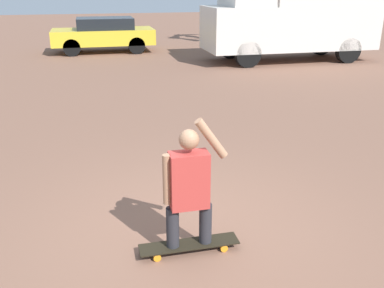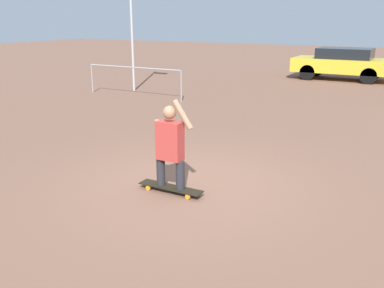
% 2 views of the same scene
% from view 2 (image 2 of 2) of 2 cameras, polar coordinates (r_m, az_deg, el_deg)
% --- Properties ---
extents(ground_plane, '(80.00, 80.00, 0.00)m').
position_cam_2_polar(ground_plane, '(7.32, -0.40, -5.39)').
color(ground_plane, brown).
extents(skateboard, '(1.11, 0.23, 0.10)m').
position_cam_2_polar(skateboard, '(6.96, -2.87, -5.85)').
color(skateboard, black).
rests_on(skateboard, ground_plane).
extents(person_skateboarder, '(0.69, 0.22, 1.45)m').
position_cam_2_polar(person_skateboarder, '(6.72, -2.97, 0.09)').
color(person_skateboarder, '#28282D').
rests_on(person_skateboarder, skateboard).
extents(parked_car_yellow, '(4.25, 1.89, 1.43)m').
position_cam_2_polar(parked_car_yellow, '(21.00, 19.41, 10.19)').
color(parked_car_yellow, black).
rests_on(parked_car_yellow, ground_plane).
extents(plaza_railing_segment, '(3.97, 0.05, 1.08)m').
position_cam_2_polar(plaza_railing_segment, '(15.51, -7.80, 9.51)').
color(plaza_railing_segment, '#99999E').
rests_on(plaza_railing_segment, ground_plane).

